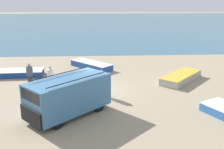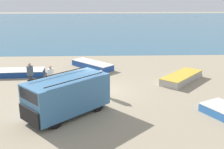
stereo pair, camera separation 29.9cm
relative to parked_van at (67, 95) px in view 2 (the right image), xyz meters
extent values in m
plane|color=gray|center=(1.46, 3.36, -1.19)|extent=(200.00, 200.00, 0.00)
cube|color=#33607A|center=(1.46, 55.36, -1.18)|extent=(120.00, 80.00, 0.01)
cube|color=teal|center=(0.02, 0.02, 0.02)|extent=(4.79, 4.69, 1.85)
cube|color=black|center=(-1.71, -1.63, -0.49)|extent=(1.36, 1.42, 0.83)
cube|color=#1E232D|center=(-1.65, -1.57, 0.57)|extent=(1.27, 1.34, 0.59)
cylinder|color=black|center=(-0.42, -1.62, -0.85)|extent=(0.64, 0.62, 0.67)
cylinder|color=black|center=(-1.64, -0.34, -0.85)|extent=(0.64, 0.62, 0.67)
cylinder|color=black|center=(1.68, 0.38, -0.85)|extent=(0.64, 0.62, 0.67)
cylinder|color=black|center=(0.46, 1.66, -0.85)|extent=(0.64, 0.62, 0.67)
cylinder|color=black|center=(0.57, -0.55, 1.07)|extent=(2.82, 2.68, 0.05)
cylinder|color=black|center=(-0.52, 0.59, 1.07)|extent=(2.82, 2.68, 0.05)
cube|color=#ADA89E|center=(8.25, 5.84, -0.92)|extent=(4.11, 4.29, 0.52)
cone|color=#ADA89E|center=(10.08, 7.83, -0.92)|extent=(1.03, 1.06, 0.50)
cube|color=gold|center=(8.25, 5.84, -0.73)|extent=(1.17, 1.09, 0.05)
cube|color=gold|center=(8.25, 5.84, -0.64)|extent=(4.15, 4.34, 0.04)
cube|color=navy|center=(-5.26, 7.86, -0.95)|extent=(4.52, 1.85, 0.47)
cube|color=silver|center=(-5.26, 7.86, -0.78)|extent=(0.28, 1.50, 0.05)
cube|color=silver|center=(-5.26, 7.86, -0.69)|extent=(4.56, 1.87, 0.04)
cube|color=#234CA3|center=(1.03, 10.14, -0.92)|extent=(4.04, 4.10, 0.53)
cone|color=#234CA3|center=(-0.81, 12.04, -0.92)|extent=(1.02, 1.03, 0.50)
cube|color=silver|center=(1.03, 10.14, -0.73)|extent=(1.07, 1.05, 0.05)
cube|color=silver|center=(1.03, 10.14, -0.64)|extent=(4.08, 4.14, 0.04)
cylinder|color=navy|center=(-1.77, 4.32, -0.77)|extent=(0.16, 0.16, 0.84)
cylinder|color=navy|center=(-1.70, 4.48, -0.77)|extent=(0.16, 0.16, 0.84)
cylinder|color=silver|center=(-1.74, 4.40, -0.02)|extent=(0.45, 0.45, 0.66)
sphere|color=tan|center=(-1.74, 4.40, 0.43)|extent=(0.23, 0.23, 0.23)
cylinder|color=#38383D|center=(-3.30, 5.13, -0.76)|extent=(0.16, 0.16, 0.86)
cylinder|color=#38383D|center=(-3.45, 5.04, -0.76)|extent=(0.16, 0.16, 0.86)
cylinder|color=#424C5B|center=(-3.38, 5.09, 0.02)|extent=(0.47, 0.47, 0.68)
sphere|color=tan|center=(-3.38, 5.09, 0.47)|extent=(0.23, 0.23, 0.23)
cylinder|color=navy|center=(1.96, 2.97, -0.76)|extent=(0.16, 0.16, 0.85)
cylinder|color=navy|center=(1.79, 2.96, -0.76)|extent=(0.16, 0.16, 0.85)
cylinder|color=#424C5B|center=(1.87, 2.97, 0.00)|extent=(0.46, 0.46, 0.67)
sphere|color=tan|center=(1.87, 2.97, 0.45)|extent=(0.23, 0.23, 0.23)
camera|label=1|loc=(1.67, -13.72, 5.24)|focal=42.00mm
camera|label=2|loc=(1.97, -13.74, 5.24)|focal=42.00mm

